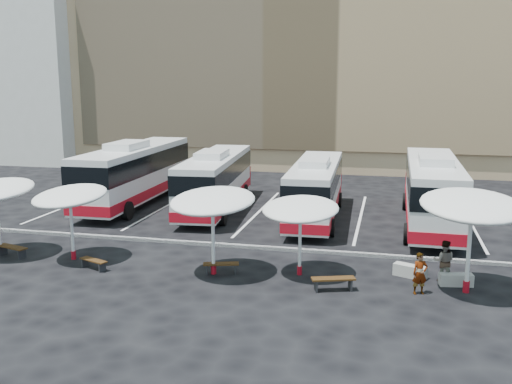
% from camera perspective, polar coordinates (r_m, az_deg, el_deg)
% --- Properties ---
extents(ground, '(120.00, 120.00, 0.00)m').
position_cam_1_polar(ground, '(26.68, -3.59, -5.75)').
color(ground, black).
rests_on(ground, ground).
extents(sandstone_building, '(42.00, 18.25, 29.60)m').
position_cam_1_polar(sandstone_building, '(57.00, 5.94, 15.95)').
color(sandstone_building, tan).
rests_on(sandstone_building, ground).
extents(apartment_block, '(14.00, 14.00, 18.00)m').
position_cam_1_polar(apartment_block, '(63.32, -21.23, 11.49)').
color(apartment_block, silver).
rests_on(apartment_block, ground).
extents(curb_divider, '(34.00, 0.25, 0.15)m').
position_cam_1_polar(curb_divider, '(27.12, -3.29, -5.31)').
color(curb_divider, black).
rests_on(curb_divider, ground).
extents(bay_lines, '(24.15, 12.00, 0.01)m').
position_cam_1_polar(bay_lines, '(34.15, 0.30, -1.98)').
color(bay_lines, white).
rests_on(bay_lines, ground).
extents(bus_0, '(3.18, 12.84, 4.06)m').
position_cam_1_polar(bus_0, '(36.92, -11.96, 2.04)').
color(bus_0, silver).
rests_on(bus_0, ground).
extents(bus_1, '(3.48, 11.80, 3.69)m').
position_cam_1_polar(bus_1, '(34.58, -4.04, 1.34)').
color(bus_1, silver).
rests_on(bus_1, ground).
extents(bus_2, '(2.91, 11.27, 3.55)m').
position_cam_1_polar(bus_2, '(32.30, 6.00, 0.49)').
color(bus_2, silver).
rests_on(bus_2, ground).
extents(bus_3, '(2.99, 12.39, 3.93)m').
position_cam_1_polar(bus_3, '(32.06, 17.22, 0.31)').
color(bus_3, silver).
rests_on(bus_3, ground).
extents(sunshade_1, '(4.09, 4.12, 3.33)m').
position_cam_1_polar(sunshade_1, '(25.79, -18.12, -0.41)').
color(sunshade_1, silver).
rests_on(sunshade_1, ground).
extents(sunshade_2, '(4.00, 4.04, 3.55)m').
position_cam_1_polar(sunshade_2, '(22.64, -4.37, -0.92)').
color(sunshade_2, silver).
rests_on(sunshade_2, ground).
extents(sunshade_3, '(3.42, 3.45, 3.20)m').
position_cam_1_polar(sunshade_3, '(22.61, 4.46, -1.72)').
color(sunshade_3, silver).
rests_on(sunshade_3, ground).
extents(sunshade_4, '(4.33, 4.37, 3.86)m').
position_cam_1_polar(sunshade_4, '(21.94, 20.80, -1.31)').
color(sunshade_4, silver).
rests_on(sunshade_4, ground).
extents(wood_bench_0, '(1.64, 0.85, 0.49)m').
position_cam_1_polar(wood_bench_0, '(27.67, -23.20, -5.23)').
color(wood_bench_0, '#321D0B').
rests_on(wood_bench_0, ground).
extents(wood_bench_1, '(1.39, 0.85, 0.42)m').
position_cam_1_polar(wood_bench_1, '(24.78, -15.94, -6.72)').
color(wood_bench_1, '#321D0B').
rests_on(wood_bench_1, ground).
extents(wood_bench_2, '(1.50, 0.77, 0.44)m').
position_cam_1_polar(wood_bench_2, '(23.35, -3.52, -7.35)').
color(wood_bench_2, '#321D0B').
rests_on(wood_bench_2, ground).
extents(wood_bench_3, '(1.68, 0.93, 0.50)m').
position_cam_1_polar(wood_bench_3, '(21.67, 7.73, -8.79)').
color(wood_bench_3, '#321D0B').
rests_on(wood_bench_3, ground).
extents(conc_bench_0, '(1.37, 0.92, 0.49)m').
position_cam_1_polar(conc_bench_0, '(23.77, 15.16, -7.63)').
color(conc_bench_0, gray).
rests_on(conc_bench_0, ground).
extents(conc_bench_1, '(1.30, 0.61, 0.47)m').
position_cam_1_polar(conc_bench_1, '(23.32, 19.36, -8.28)').
color(conc_bench_1, gray).
rests_on(conc_bench_1, ground).
extents(passenger_0, '(0.67, 0.55, 1.56)m').
position_cam_1_polar(passenger_0, '(21.89, 16.07, -7.83)').
color(passenger_0, black).
rests_on(passenger_0, ground).
extents(passenger_1, '(0.87, 0.71, 1.67)m').
position_cam_1_polar(passenger_1, '(23.41, 18.29, -6.59)').
color(passenger_1, black).
rests_on(passenger_1, ground).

